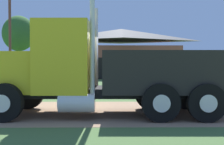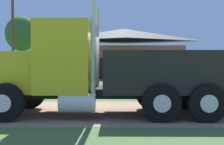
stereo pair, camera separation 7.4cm
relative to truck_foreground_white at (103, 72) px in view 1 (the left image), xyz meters
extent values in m
plane|color=#486735|center=(-0.73, 0.63, -1.33)|extent=(200.00, 200.00, 0.00)
cube|color=#977658|center=(-0.73, 0.63, -1.32)|extent=(120.00, 5.02, 0.01)
cube|color=black|center=(0.14, 0.01, -0.61)|extent=(7.45, 1.69, 0.28)
cube|color=gold|center=(-2.76, 0.04, 0.01)|extent=(1.65, 2.11, 1.23)
cube|color=gold|center=(-1.17, 0.02, 0.45)|extent=(1.59, 2.41, 2.12)
cube|color=#2D3D4C|center=(-1.97, 0.03, 0.88)|extent=(0.07, 1.99, 0.93)
cylinder|color=silver|center=(-0.28, -0.93, 0.77)|extent=(0.14, 0.14, 2.76)
cylinder|color=silver|center=(-0.26, 0.96, 0.77)|extent=(0.14, 0.14, 2.76)
cylinder|color=silver|center=(-0.72, -1.03, -0.82)|extent=(1.01, 0.53, 0.52)
cube|color=black|center=(1.83, -0.01, 0.02)|extent=(3.68, 2.43, 1.25)
cylinder|color=black|center=(-2.70, -1.15, -0.80)|extent=(1.06, 0.31, 1.06)
cylinder|color=silver|center=(-2.70, -1.31, -0.80)|extent=(0.48, 0.05, 0.48)
cylinder|color=black|center=(-2.67, 1.24, -0.80)|extent=(1.06, 0.31, 1.06)
cylinder|color=silver|center=(-2.66, 1.40, -0.80)|extent=(0.48, 0.05, 0.48)
cylinder|color=black|center=(2.84, -1.22, -0.80)|extent=(1.06, 0.31, 1.06)
cylinder|color=silver|center=(2.84, -1.38, -0.80)|extent=(0.48, 0.05, 0.48)
cylinder|color=black|center=(2.87, 1.17, -0.80)|extent=(1.06, 0.31, 1.06)
cylinder|color=silver|center=(2.87, 1.33, -0.80)|extent=(0.48, 0.05, 0.48)
cylinder|color=black|center=(1.59, -1.20, -0.80)|extent=(1.06, 0.31, 1.06)
cylinder|color=silver|center=(1.59, -1.36, -0.80)|extent=(0.48, 0.05, 0.48)
cylinder|color=black|center=(1.62, 1.18, -0.80)|extent=(1.06, 0.31, 1.06)
cylinder|color=silver|center=(1.62, 1.34, -0.80)|extent=(0.48, 0.05, 0.48)
cube|color=brown|center=(1.56, 23.97, 0.39)|extent=(12.30, 6.19, 3.44)
pyramid|color=#414141|center=(1.56, 23.97, 3.44)|extent=(12.91, 6.50, 1.33)
cube|color=black|center=(-0.24, 20.88, -0.23)|extent=(1.80, 0.08, 2.20)
cylinder|color=brown|center=(-9.42, 19.91, 3.35)|extent=(0.26, 0.26, 9.34)
cylinder|color=#513823|center=(-11.05, 28.20, 0.54)|extent=(0.44, 0.44, 3.74)
ellipsoid|color=#326027|center=(-11.05, 28.20, 4.01)|extent=(4.00, 4.00, 4.41)
camera|label=1|loc=(0.17, -9.31, 0.27)|focal=48.06mm
camera|label=2|loc=(0.25, -9.31, 0.27)|focal=48.06mm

